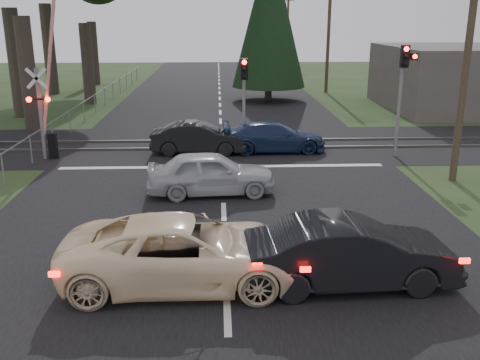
{
  "coord_description": "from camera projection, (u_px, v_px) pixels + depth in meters",
  "views": [
    {
      "loc": [
        -0.14,
        -12.56,
        5.8
      ],
      "look_at": [
        0.47,
        2.11,
        1.3
      ],
      "focal_mm": 40.0,
      "sensor_mm": 36.0,
      "label": 1
    }
  ],
  "objects": [
    {
      "name": "rail_near",
      "position": [
        222.0,
        148.0,
        24.39
      ],
      "size": [
        120.0,
        0.12,
        0.1
      ],
      "primitive_type": "cube",
      "color": "#59544C",
      "rests_on": "ground"
    },
    {
      "name": "cream_coupe",
      "position": [
        185.0,
        252.0,
        11.96
      ],
      "size": [
        5.49,
        2.55,
        1.52
      ],
      "primitive_type": "imported",
      "rotation": [
        0.0,
        0.0,
        1.58
      ],
      "color": "#FFE4B6",
      "rests_on": "ground"
    },
    {
      "name": "stop_line",
      "position": [
        222.0,
        167.0,
        21.53
      ],
      "size": [
        13.0,
        0.35,
        0.0
      ],
      "primitive_type": "cube",
      "color": "silver",
      "rests_on": "ground"
    },
    {
      "name": "utility_pole_near",
      "position": [
        468.0,
        49.0,
        18.39
      ],
      "size": [
        1.8,
        0.26,
        9.0
      ],
      "color": "#4C3D2D",
      "rests_on": "ground"
    },
    {
      "name": "blue_sedan",
      "position": [
        274.0,
        137.0,
        23.84
      ],
      "size": [
        4.65,
        2.02,
        1.33
      ],
      "primitive_type": "imported",
      "rotation": [
        0.0,
        0.0,
        1.61
      ],
      "color": "#19284B",
      "rests_on": "ground"
    },
    {
      "name": "road",
      "position": [
        222.0,
        156.0,
        23.25
      ],
      "size": [
        14.0,
        100.0,
        0.01
      ],
      "primitive_type": "cube",
      "color": "black",
      "rests_on": "ground"
    },
    {
      "name": "dark_car_far",
      "position": [
        199.0,
        138.0,
        23.49
      ],
      "size": [
        4.21,
        1.59,
        1.37
      ],
      "primitive_type": "imported",
      "rotation": [
        0.0,
        0.0,
        1.54
      ],
      "color": "black",
      "rests_on": "ground"
    },
    {
      "name": "traffic_signal_center",
      "position": [
        244.0,
        89.0,
        23.12
      ],
      "size": [
        0.32,
        0.48,
        4.1
      ],
      "color": "slate",
      "rests_on": "ground"
    },
    {
      "name": "ground",
      "position": [
        225.0,
        253.0,
        13.7
      ],
      "size": [
        120.0,
        120.0,
        0.0
      ],
      "primitive_type": "plane",
      "color": "#263A1A",
      "rests_on": "ground"
    },
    {
      "name": "dark_hatchback",
      "position": [
        351.0,
        253.0,
        11.86
      ],
      "size": [
        4.76,
        1.87,
        1.54
      ],
      "primitive_type": "imported",
      "rotation": [
        0.0,
        0.0,
        1.62
      ],
      "color": "black",
      "rests_on": "ground"
    },
    {
      "name": "utility_pole_far",
      "position": [
        288.0,
        26.0,
        65.2
      ],
      "size": [
        1.8,
        0.26,
        9.0
      ],
      "color": "#4C3D2D",
      "rests_on": "ground"
    },
    {
      "name": "conifer_tree",
      "position": [
        269.0,
        14.0,
        36.93
      ],
      "size": [
        5.2,
        5.2,
        11.0
      ],
      "color": "#473D33",
      "rests_on": "ground"
    },
    {
      "name": "fence_left",
      "position": [
        101.0,
        109.0,
        34.89
      ],
      "size": [
        0.1,
        36.0,
        1.2
      ],
      "primitive_type": null,
      "color": "slate",
      "rests_on": "ground"
    },
    {
      "name": "silver_car",
      "position": [
        211.0,
        173.0,
        18.05
      ],
      "size": [
        4.4,
        2.01,
        1.46
      ],
      "primitive_type": "imported",
      "rotation": [
        0.0,
        0.0,
        1.64
      ],
      "color": "#AFB0B7",
      "rests_on": "ground"
    },
    {
      "name": "rail_far",
      "position": [
        221.0,
        140.0,
        25.92
      ],
      "size": [
        120.0,
        0.12,
        0.1
      ],
      "primitive_type": "cube",
      "color": "#59544C",
      "rests_on": "ground"
    },
    {
      "name": "traffic_signal_right",
      "position": [
        403.0,
        79.0,
        22.08
      ],
      "size": [
        0.68,
        0.48,
        4.7
      ],
      "color": "slate",
      "rests_on": "ground"
    },
    {
      "name": "utility_pole_mid",
      "position": [
        329.0,
        31.0,
        41.32
      ],
      "size": [
        1.8,
        0.26,
        9.0
      ],
      "color": "#4C3D2D",
      "rests_on": "ground"
    },
    {
      "name": "rail_corridor",
      "position": [
        221.0,
        145.0,
        25.16
      ],
      "size": [
        120.0,
        8.0,
        0.01
      ],
      "primitive_type": "cube",
      "color": "black",
      "rests_on": "ground"
    },
    {
      "name": "crossing_signal",
      "position": [
        46.0,
        111.0,
        22.16
      ],
      "size": [
        1.62,
        0.38,
        6.96
      ],
      "color": "slate",
      "rests_on": "ground"
    }
  ]
}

